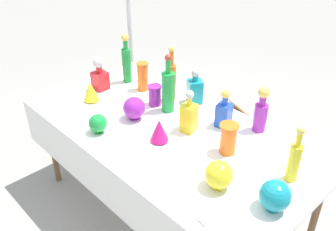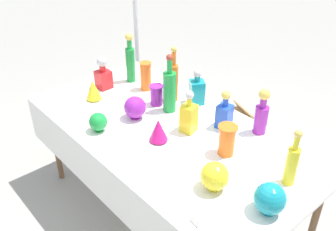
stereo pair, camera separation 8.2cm
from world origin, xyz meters
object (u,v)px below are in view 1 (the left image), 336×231
at_px(slender_vase_0, 155,95).
at_px(round_bowl_3, 275,196).
at_px(tall_bottle_1, 168,90).
at_px(round_bowl_2, 98,123).
at_px(slender_vase_2, 228,138).
at_px(canopy_pole, 129,13).
at_px(square_decanter_0, 189,115).
at_px(square_decanter_1, 100,76).
at_px(fluted_vase_0, 159,130).
at_px(cardboard_box_behind_left, 232,127).
at_px(round_bowl_1, 134,108).
at_px(slender_vase_1, 143,76).
at_px(tall_bottle_2, 261,112).
at_px(round_bowl_0, 219,175).
at_px(tall_bottle_3, 295,159).
at_px(square_decanter_3, 195,89).
at_px(square_decanter_2, 224,112).
at_px(tall_bottle_0, 171,79).
at_px(tall_bottle_4, 127,61).
at_px(fluted_vase_1, 90,91).

bearing_deg(slender_vase_0, round_bowl_3, -12.89).
height_order(tall_bottle_1, round_bowl_2, tall_bottle_1).
relative_size(tall_bottle_1, slender_vase_2, 2.20).
bearing_deg(canopy_pole, square_decanter_0, -25.18).
bearing_deg(square_decanter_1, slender_vase_0, 16.75).
distance_m(fluted_vase_0, canopy_pole, 1.66).
distance_m(fluted_vase_0, cardboard_box_behind_left, 1.48).
bearing_deg(tall_bottle_1, round_bowl_1, -107.50).
xyz_separation_m(square_decanter_1, round_bowl_2, (0.48, -0.36, -0.04)).
xyz_separation_m(slender_vase_1, round_bowl_2, (0.25, -0.59, -0.05)).
height_order(slender_vase_0, cardboard_box_behind_left, slender_vase_0).
height_order(tall_bottle_2, round_bowl_3, tall_bottle_2).
bearing_deg(round_bowl_0, square_decanter_0, 150.10).
xyz_separation_m(tall_bottle_3, square_decanter_1, (-1.57, -0.13, -0.02)).
bearing_deg(square_decanter_3, round_bowl_1, -104.94).
relative_size(square_decanter_1, slender_vase_1, 1.17).
distance_m(tall_bottle_3, round_bowl_1, 1.07).
relative_size(tall_bottle_3, fluted_vase_0, 2.17).
distance_m(round_bowl_2, cardboard_box_behind_left, 1.62).
height_order(square_decanter_0, round_bowl_1, square_decanter_0).
distance_m(square_decanter_0, square_decanter_1, 0.87).
bearing_deg(tall_bottle_1, square_decanter_2, 17.36).
relative_size(tall_bottle_0, slender_vase_0, 2.78).
bearing_deg(tall_bottle_1, fluted_vase_0, -51.86).
xyz_separation_m(slender_vase_1, canopy_pole, (-0.79, 0.51, 0.20)).
distance_m(round_bowl_1, canopy_pole, 1.38).
relative_size(square_decanter_1, round_bowl_0, 1.63).
bearing_deg(round_bowl_1, square_decanter_0, 24.49).
height_order(square_decanter_1, cardboard_box_behind_left, square_decanter_1).
bearing_deg(square_decanter_3, round_bowl_2, -101.90).
height_order(slender_vase_0, fluted_vase_0, fluted_vase_0).
relative_size(round_bowl_2, round_bowl_3, 0.77).
xyz_separation_m(tall_bottle_4, square_decanter_1, (-0.04, -0.23, -0.07)).
xyz_separation_m(square_decanter_2, round_bowl_2, (-0.50, -0.63, -0.04)).
bearing_deg(square_decanter_2, canopy_pole, 163.17).
bearing_deg(square_decanter_3, square_decanter_1, -149.70).
distance_m(square_decanter_2, round_bowl_2, 0.81).
bearing_deg(fluted_vase_0, cardboard_box_behind_left, 105.34).
bearing_deg(slender_vase_2, square_decanter_0, -179.99).
bearing_deg(canopy_pole, slender_vase_0, -30.41).
bearing_deg(slender_vase_1, tall_bottle_0, 9.87).
bearing_deg(tall_bottle_1, canopy_pole, 152.90).
bearing_deg(square_decanter_3, canopy_pole, 162.80).
xyz_separation_m(square_decanter_0, cardboard_box_behind_left, (-0.39, 1.04, -0.75)).
height_order(tall_bottle_1, tall_bottle_4, tall_bottle_1).
distance_m(fluted_vase_0, round_bowl_0, 0.52).
distance_m(square_decanter_1, square_decanter_3, 0.74).
distance_m(square_decanter_3, fluted_vase_1, 0.75).
relative_size(tall_bottle_3, canopy_pole, 0.12).
bearing_deg(slender_vase_0, round_bowl_2, -88.03).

